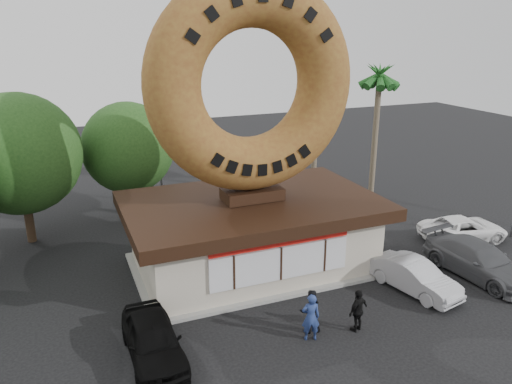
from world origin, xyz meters
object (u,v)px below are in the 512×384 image
Objects in this scene: car_silver at (414,276)px; car_white at (463,229)px; street_lamp at (161,134)px; person_left at (311,317)px; car_grey at (479,260)px; person_center at (310,311)px; car_black at (153,339)px; donut_shop at (252,231)px; giant_donut at (252,84)px; person_right at (358,310)px.

car_silver reaches higher than car_white.
car_white is (13.10, -11.34, -3.86)m from street_lamp.
car_grey is at bearing -155.45° from person_left.
person_center is 5.60m from car_black.
person_center reaches higher than car_white.
street_lamp is 4.48× the size of person_left.
donut_shop is 2.77× the size of car_silver.
person_left reaches higher than person_center.
person_center is at bearing -89.91° from giant_donut.
car_silver is 6.69m from car_white.
car_grey is (8.95, -4.61, -1.01)m from donut_shop.
car_black is at bearing 175.47° from car_grey.
person_right is (1.64, -6.20, -7.49)m from giant_donut.
person_right is at bearing 167.80° from person_center.
giant_donut is at bearing -76.30° from person_left.
person_right is at bearing -75.18° from donut_shop.
person_left is 12.39m from car_white.
car_white is at bearing 11.76° from car_black.
person_right is (1.85, -0.16, -0.07)m from person_left.
person_left is 0.34× the size of car_grey.
car_black is at bearing -29.30° from person_right.
person_right is 0.37× the size of car_white.
donut_shop is 1.24× the size of giant_donut.
giant_donut reaches higher than donut_shop.
donut_shop is at bearing 146.72° from car_grey.
car_silver is at bearing -161.78° from person_center.
giant_donut is 5.49× the size of person_right.
person_center is (0.01, -5.58, -0.94)m from donut_shop.
person_left is (1.64, -16.04, -3.59)m from street_lamp.
donut_shop is 10.12m from car_grey.
donut_shop is 1.40× the size of street_lamp.
person_right is (3.49, -16.20, -3.66)m from street_lamp.
person_center reaches higher than car_grey.
giant_donut is at bearing -95.07° from person_right.
person_right reaches higher than car_grey.
car_grey is (8.94, 0.97, -0.07)m from person_center.
giant_donut is 5.05× the size of person_left.
donut_shop is 2.15× the size of car_grey.
donut_shop is 10.54m from street_lamp.
car_grey reaches higher than car_black.
donut_shop is 2.66× the size of car_black.
giant_donut is 2.00× the size of car_white.
street_lamp is 16.97m from person_right.
person_right is 10.77m from car_white.
giant_donut is at bearing -81.70° from person_center.
donut_shop is at bearing 127.18° from car_silver.
donut_shop is at bearing -79.50° from street_lamp.
car_grey is at bearing 155.00° from car_white.
giant_donut reaches higher than car_silver.
person_left reaches higher than car_black.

